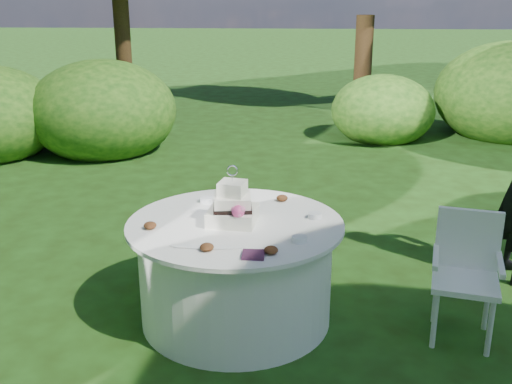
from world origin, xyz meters
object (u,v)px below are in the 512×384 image
table (236,270)px  chair (466,266)px  napkins (253,255)px  cake (233,208)px

table → chair: 1.63m
napkins → cake: cake is taller
table → cake: (-0.01, -0.01, 0.50)m
napkins → cake: (-0.19, 0.57, 0.10)m
napkins → chair: chair is taller
table → cake: cake is taller
napkins → cake: bearing=108.4°
chair → napkins: bearing=-161.6°
cake → napkins: bearing=-71.6°
cake → chair: bearing=-2.9°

